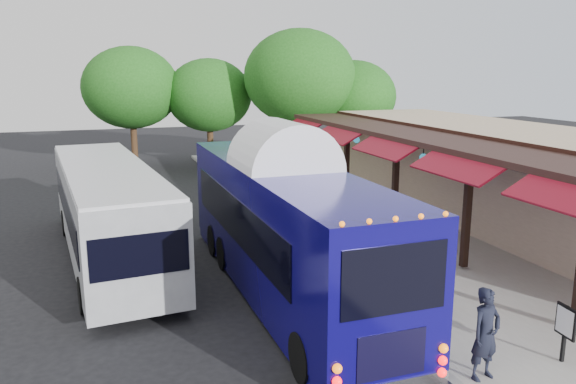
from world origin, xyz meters
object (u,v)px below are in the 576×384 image
object	(u,v)px
ped_c	(369,212)
sign_board	(566,324)
city_bus	(108,208)
ped_b	(433,270)
coach_bus	(284,221)
ped_a	(486,334)
ped_d	(276,169)

from	to	relation	value
ped_c	sign_board	world-z (taller)	ped_c
city_bus	ped_b	bearing A→B (deg)	-48.08
coach_bus	ped_a	world-z (taller)	coach_bus
ped_d	ped_b	bearing A→B (deg)	110.46
ped_a	ped_c	distance (m)	8.55
ped_a	ped_b	size ratio (longest dim) A/B	0.96
ped_a	city_bus	bearing A→B (deg)	112.45
ped_a	ped_d	xyz separation A→B (m)	(1.47, 17.17, 0.08)
city_bus	sign_board	xyz separation A→B (m)	(8.07, -9.54, -0.68)
ped_c	ped_d	bearing A→B (deg)	-85.63
coach_bus	sign_board	distance (m)	6.71
coach_bus	city_bus	world-z (taller)	coach_bus
city_bus	ped_b	world-z (taller)	city_bus
ped_b	sign_board	world-z (taller)	ped_b
city_bus	ped_b	distance (m)	9.65
ped_a	sign_board	bearing A→B (deg)	-10.75
coach_bus	ped_c	size ratio (longest dim) A/B	5.84
ped_b	ped_d	size ratio (longest dim) A/B	0.96
ped_b	ped_d	distance (m)	14.13
sign_board	ped_b	bearing A→B (deg)	111.99
coach_bus	city_bus	bearing A→B (deg)	134.46
coach_bus	ped_b	bearing A→B (deg)	-39.29
coach_bus	sign_board	bearing A→B (deg)	-54.99
coach_bus	ped_b	size ratio (longest dim) A/B	6.17
coach_bus	ped_a	xyz separation A→B (m)	(2.05, -5.38, -0.89)
ped_c	ped_d	world-z (taller)	ped_c
ped_b	sign_board	size ratio (longest dim) A/B	1.58
ped_c	ped_d	size ratio (longest dim) A/B	1.01
ped_d	coach_bus	bearing A→B (deg)	96.23
ped_b	ped_d	world-z (taller)	ped_d
ped_a	ped_b	world-z (taller)	ped_b
ped_c	ped_d	distance (m)	8.83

